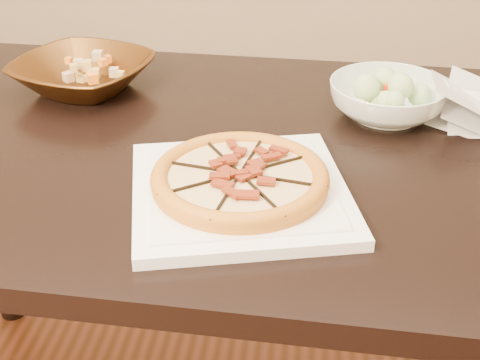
{
  "coord_description": "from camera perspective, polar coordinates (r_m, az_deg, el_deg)",
  "views": [
    {
      "loc": [
        0.19,
        -1.17,
        1.27
      ],
      "look_at": [
        0.09,
        -0.34,
        0.78
      ],
      "focal_mm": 50.0,
      "sensor_mm": 36.0,
      "label": 1
    }
  ],
  "objects": [
    {
      "name": "dining_table",
      "position": [
        1.2,
        -5.14,
        -1.2
      ],
      "size": [
        1.33,
        0.88,
        0.75
      ],
      "color": "black",
      "rests_on": "floor"
    },
    {
      "name": "plate",
      "position": [
        0.97,
        -0.0,
        -0.99
      ],
      "size": [
        0.38,
        0.38,
        0.02
      ],
      "color": "white",
      "rests_on": "dining_table"
    },
    {
      "name": "pizza",
      "position": [
        0.96,
        -0.0,
        0.2
      ],
      "size": [
        0.26,
        0.26,
        0.03
      ],
      "color": "orange",
      "rests_on": "plate"
    },
    {
      "name": "bronze_bowl",
      "position": [
        1.36,
        -13.23,
        8.75
      ],
      "size": [
        0.32,
        0.32,
        0.06
      ],
      "primitive_type": "imported",
      "rotation": [
        0.0,
        0.0,
        -0.31
      ],
      "color": "brown",
      "rests_on": "dining_table"
    },
    {
      "name": "mixed_dish",
      "position": [
        1.35,
        -13.52,
        10.54
      ],
      "size": [
        0.11,
        0.12,
        0.03
      ],
      "color": "tan",
      "rests_on": "bronze_bowl"
    },
    {
      "name": "salad_bowl",
      "position": [
        1.24,
        12.47,
        6.71
      ],
      "size": [
        0.22,
        0.22,
        0.07
      ],
      "primitive_type": "imported",
      "rotation": [
        0.0,
        0.0,
        -0.05
      ],
      "color": "white",
      "rests_on": "dining_table"
    },
    {
      "name": "salad",
      "position": [
        1.22,
        12.64,
        8.89
      ],
      "size": [
        0.08,
        0.1,
        0.04
      ],
      "color": "beige",
      "rests_on": "salad_bowl"
    },
    {
      "name": "cling_film",
      "position": [
        1.26,
        19.65,
        5.68
      ],
      "size": [
        0.21,
        0.2,
        0.05
      ],
      "primitive_type": null,
      "rotation": [
        0.0,
        0.0,
        -0.43
      ],
      "color": "silver",
      "rests_on": "dining_table"
    }
  ]
}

